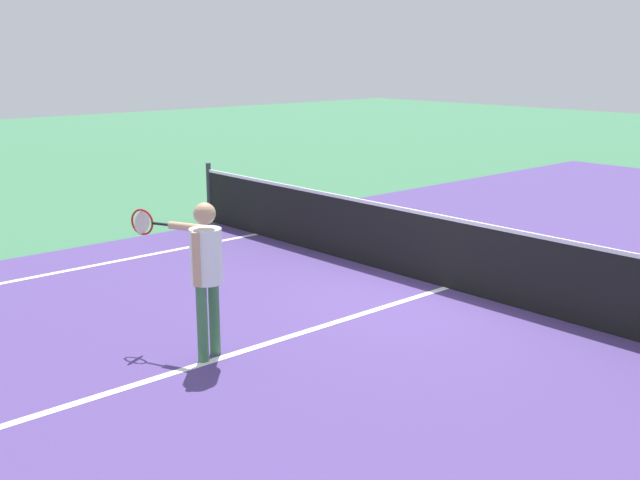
{
  "coord_description": "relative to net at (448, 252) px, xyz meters",
  "views": [
    {
      "loc": [
        6.12,
        -7.73,
        3.03
      ],
      "look_at": [
        -0.05,
        -2.2,
        1.0
      ],
      "focal_mm": 43.33,
      "sensor_mm": 36.0,
      "label": 1
    }
  ],
  "objects": [
    {
      "name": "net",
      "position": [
        0.0,
        0.0,
        0.0
      ],
      "size": [
        11.13,
        0.09,
        1.07
      ],
      "color": "#33383D",
      "rests_on": "ground_plane"
    },
    {
      "name": "player_near",
      "position": [
        -0.13,
        -3.67,
        0.5
      ],
      "size": [
        1.18,
        0.5,
        1.6
      ],
      "color": "#3F7247",
      "rests_on": "ground_plane"
    },
    {
      "name": "ground_plane",
      "position": [
        0.0,
        0.0,
        -0.49
      ],
      "size": [
        60.0,
        60.0,
        0.0
      ],
      "primitive_type": "plane",
      "color": "#38724C"
    },
    {
      "name": "line_center_service",
      "position": [
        0.0,
        -3.2,
        -0.49
      ],
      "size": [
        0.1,
        6.4,
        0.01
      ],
      "primitive_type": "cube",
      "color": "white",
      "rests_on": "ground_plane"
    },
    {
      "name": "court_surface_inbounds",
      "position": [
        0.0,
        0.0,
        -0.49
      ],
      "size": [
        10.62,
        24.4,
        0.0
      ],
      "primitive_type": "cube",
      "color": "#4C387A",
      "rests_on": "ground_plane"
    }
  ]
}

